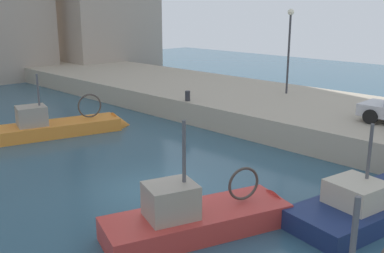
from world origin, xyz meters
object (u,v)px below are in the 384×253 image
(quay_streetlamp, at_px, (289,37))
(mooring_bollard_north, at_px, (188,96))
(fishing_boat_orange, at_px, (64,131))
(fishing_boat_navy, at_px, (378,209))
(fishing_boat_red, at_px, (208,226))

(quay_streetlamp, bearing_deg, mooring_bollard_north, 155.78)
(fishing_boat_orange, distance_m, fishing_boat_navy, 14.97)
(fishing_boat_red, xyz_separation_m, fishing_boat_navy, (4.53, -2.94, -0.03))
(mooring_bollard_north, xyz_separation_m, quay_streetlamp, (5.65, -2.54, 2.98))
(fishing_boat_orange, relative_size, quay_streetlamp, 1.46)
(fishing_boat_red, relative_size, fishing_boat_orange, 0.89)
(fishing_boat_navy, bearing_deg, fishing_boat_orange, 99.39)
(fishing_boat_red, height_order, fishing_boat_navy, fishing_boat_red)
(fishing_boat_orange, bearing_deg, quay_streetlamp, -24.42)
(fishing_boat_red, height_order, fishing_boat_orange, fishing_boat_red)
(fishing_boat_orange, distance_m, quay_streetlamp, 13.47)
(mooring_bollard_north, distance_m, quay_streetlamp, 6.87)
(fishing_boat_red, xyz_separation_m, fishing_boat_orange, (2.09, 11.83, -0.00))
(fishing_boat_orange, relative_size, mooring_bollard_north, 12.83)
(fishing_boat_navy, bearing_deg, mooring_bollard_north, 73.70)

